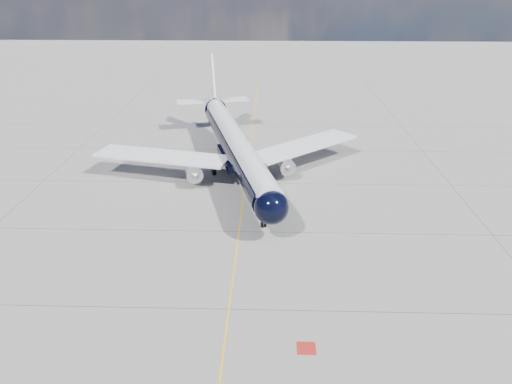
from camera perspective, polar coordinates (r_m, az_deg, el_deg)
ground at (r=77.97m, az=-1.05°, el=2.46°), size 320.00×320.00×0.00m
taxiway_centerline at (r=73.34m, az=-1.24°, el=1.04°), size 0.16×160.00×0.01m
red_marking at (r=43.31m, az=5.76°, el=-17.34°), size 1.60×1.60×0.01m
main_airliner at (r=75.90m, az=-2.44°, el=5.52°), size 40.79×50.49×14.81m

